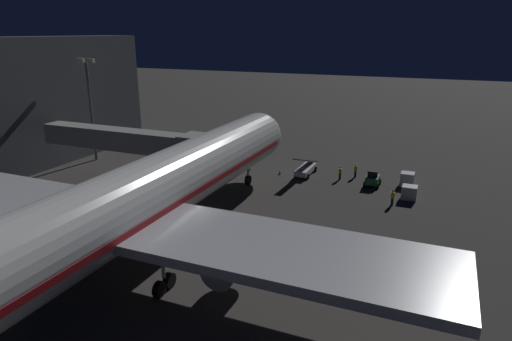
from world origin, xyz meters
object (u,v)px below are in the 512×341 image
object	(u,v)px
traffic_cone_nose_port	(280,172)
jet_bridge	(135,141)
apron_floodlight_mast	(90,101)
ground_crew_under_port_wing	(340,173)
baggage_container_near_belt	(407,179)
baggage_container_mid_row	(409,192)
belt_loader	(306,168)
ground_crew_by_belt_loader	(356,170)
ground_crew_near_nose_gear	(393,197)
pushback_tug	(373,180)
airliner_at_gate	(104,218)
traffic_cone_nose_starboard	(250,169)

from	to	relation	value
traffic_cone_nose_port	jet_bridge	bearing A→B (deg)	36.23
apron_floodlight_mast	ground_crew_under_port_wing	bearing A→B (deg)	-172.28
baggage_container_near_belt	baggage_container_mid_row	distance (m)	4.80
jet_bridge	belt_loader	bearing A→B (deg)	-146.07
ground_crew_by_belt_loader	traffic_cone_nose_port	distance (m)	9.93
apron_floodlight_mast	ground_crew_near_nose_gear	distance (m)	43.63
pushback_tug	baggage_container_near_belt	xyz separation A→B (m)	(-3.93, -1.76, 0.05)
airliner_at_gate	baggage_container_mid_row	bearing A→B (deg)	-124.19
traffic_cone_nose_port	ground_crew_under_port_wing	bearing A→B (deg)	-173.57
belt_loader	ground_crew_under_port_wing	world-z (taller)	belt_loader
baggage_container_near_belt	ground_crew_by_belt_loader	world-z (taller)	ground_crew_by_belt_loader
apron_floodlight_mast	pushback_tug	bearing A→B (deg)	-174.18
jet_bridge	ground_crew_near_nose_gear	distance (m)	30.81
ground_crew_near_nose_gear	ground_crew_by_belt_loader	xyz separation A→B (m)	(5.68, -8.28, 0.02)
airliner_at_gate	belt_loader	size ratio (longest dim) A/B	7.31
ground_crew_under_port_wing	baggage_container_mid_row	bearing A→B (deg)	156.98
ground_crew_under_port_wing	traffic_cone_nose_starboard	size ratio (longest dim) A/B	3.20
jet_bridge	baggage_container_near_belt	world-z (taller)	jet_bridge
baggage_container_near_belt	ground_crew_under_port_wing	distance (m)	8.24
ground_crew_by_belt_loader	traffic_cone_nose_starboard	xyz separation A→B (m)	(13.93, 2.68, -0.75)
jet_bridge	ground_crew_under_port_wing	xyz separation A→B (m)	(-22.70, -11.74, -4.60)
baggage_container_mid_row	traffic_cone_nose_port	world-z (taller)	baggage_container_mid_row
ground_crew_by_belt_loader	ground_crew_under_port_wing	distance (m)	2.42
baggage_container_near_belt	belt_loader	bearing A→B (deg)	2.77
jet_bridge	belt_loader	distance (m)	22.21
airliner_at_gate	pushback_tug	size ratio (longest dim) A/B	27.17
traffic_cone_nose_starboard	ground_crew_under_port_wing	bearing A→B (deg)	-175.86
ground_crew_near_nose_gear	traffic_cone_nose_starboard	bearing A→B (deg)	-15.94
ground_crew_near_nose_gear	traffic_cone_nose_starboard	world-z (taller)	ground_crew_near_nose_gear
airliner_at_gate	ground_crew_by_belt_loader	world-z (taller)	airliner_at_gate
belt_loader	pushback_tug	xyz separation A→B (m)	(-8.94, 1.14, -0.07)
airliner_at_gate	apron_floodlight_mast	bearing A→B (deg)	-46.43
baggage_container_near_belt	ground_crew_under_port_wing	world-z (taller)	ground_crew_under_port_wing
apron_floodlight_mast	baggage_container_mid_row	xyz separation A→B (m)	(-44.44, -1.07, -7.95)
apron_floodlight_mast	traffic_cone_nose_starboard	distance (m)	25.10
ground_crew_by_belt_loader	traffic_cone_nose_starboard	world-z (taller)	ground_crew_by_belt_loader
pushback_tug	baggage_container_mid_row	size ratio (longest dim) A/B	1.43
jet_bridge	ground_crew_by_belt_loader	bearing A→B (deg)	-150.93
pushback_tug	ground_crew_by_belt_loader	xyz separation A→B (m)	(2.61, -2.55, 0.24)
ground_crew_under_port_wing	traffic_cone_nose_port	distance (m)	7.98
apron_floodlight_mast	belt_loader	bearing A→B (deg)	-170.45
baggage_container_mid_row	apron_floodlight_mast	bearing A→B (deg)	1.37
airliner_at_gate	ground_crew_by_belt_loader	bearing A→B (deg)	-109.34
traffic_cone_nose_starboard	apron_floodlight_mast	bearing A→B (deg)	9.58
ground_crew_under_port_wing	baggage_container_near_belt	bearing A→B (deg)	-173.02
airliner_at_gate	ground_crew_under_port_wing	size ratio (longest dim) A/B	36.64
jet_bridge	baggage_container_near_belt	bearing A→B (deg)	-157.58
pushback_tug	ground_crew_under_port_wing	world-z (taller)	pushback_tug
pushback_tug	ground_crew_near_nose_gear	distance (m)	6.50
airliner_at_gate	traffic_cone_nose_starboard	bearing A→B (deg)	-85.91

